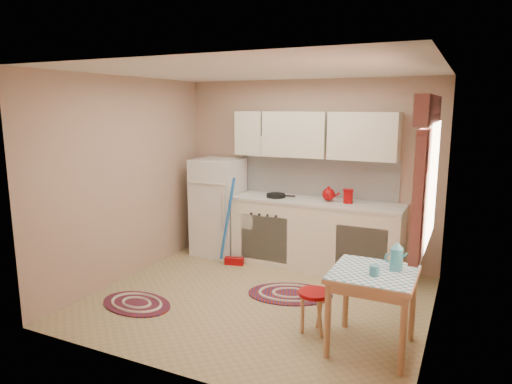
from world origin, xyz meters
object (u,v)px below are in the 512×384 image
Objects in this scene: base_cabinets at (316,235)px; table at (372,311)px; fridge at (218,207)px; stool at (314,312)px.

base_cabinets is 3.12× the size of table.
fridge is 3.33× the size of stool.
stool is at bearing -39.99° from fridge.
fridge is 0.62× the size of base_cabinets.
fridge is at bearing 145.66° from table.
table is (1.12, -1.82, -0.08)m from base_cabinets.
fridge is 2.71m from stool.
fridge reaches higher than stool.
stool is at bearing 174.07° from table.
base_cabinets is at bearing 1.95° from fridge.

